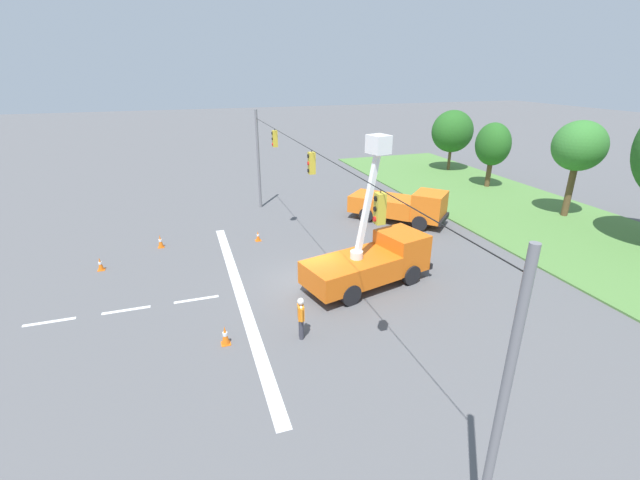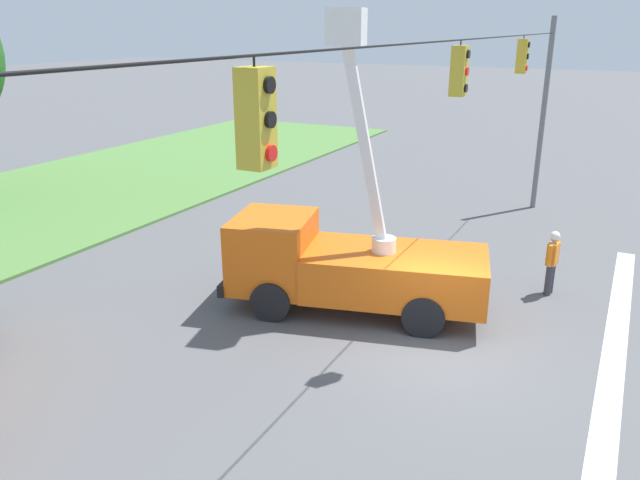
# 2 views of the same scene
# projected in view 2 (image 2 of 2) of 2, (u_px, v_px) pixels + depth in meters

# --- Properties ---
(ground_plane) EXTENTS (200.00, 200.00, 0.00)m
(ground_plane) POSITION_uv_depth(u_px,v_px,m) (436.00, 350.00, 13.90)
(ground_plane) COLOR #565659
(signal_gantry) EXTENTS (26.20, 0.33, 7.20)m
(signal_gantry) POSITION_uv_depth(u_px,v_px,m) (450.00, 154.00, 12.48)
(signal_gantry) COLOR slate
(signal_gantry) RESTS_ON ground
(utility_truck_bucket_lift) EXTENTS (3.89, 6.84, 7.23)m
(utility_truck_bucket_lift) POSITION_uv_depth(u_px,v_px,m) (345.00, 258.00, 15.57)
(utility_truck_bucket_lift) COLOR orange
(utility_truck_bucket_lift) RESTS_ON ground
(road_worker) EXTENTS (0.64, 0.30, 1.77)m
(road_worker) POSITION_uv_depth(u_px,v_px,m) (552.00, 259.00, 16.52)
(road_worker) COLOR #383842
(road_worker) RESTS_ON ground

